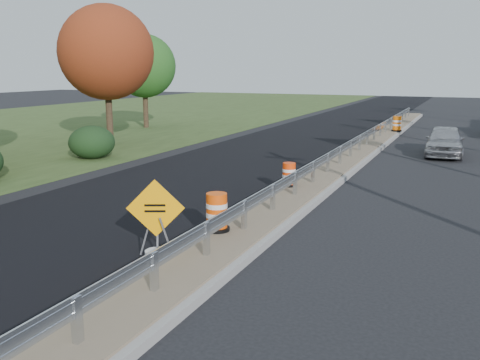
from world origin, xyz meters
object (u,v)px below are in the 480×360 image
at_px(barrel_median_near, 217,213).
at_px(car_silver, 445,141).
at_px(caution_sign, 156,238).
at_px(barrel_median_mid, 289,175).
at_px(barrel_median_far, 397,124).

xyz_separation_m(barrel_median_near, car_silver, (4.27, 15.76, 0.04)).
relative_size(caution_sign, barrel_median_mid, 2.24).
bearing_deg(barrel_median_far, caution_sign, -94.07).
height_order(caution_sign, car_silver, caution_sign).
bearing_deg(car_silver, barrel_median_mid, -114.59).
relative_size(barrel_median_near, car_silver, 0.22).
bearing_deg(caution_sign, barrel_median_far, 61.56).
xyz_separation_m(barrel_median_mid, car_silver, (4.27, 10.33, 0.10)).
height_order(barrel_median_near, barrel_median_mid, barrel_median_near).
height_order(barrel_median_near, barrel_median_far, barrel_median_far).
xyz_separation_m(caution_sign, barrel_median_near, (0.67, 1.63, 0.23)).
height_order(caution_sign, barrel_median_near, caution_sign).
bearing_deg(barrel_median_mid, barrel_median_near, -90.00).
bearing_deg(car_silver, barrel_median_near, -107.28).
distance_m(barrel_median_near, barrel_median_far, 23.20).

